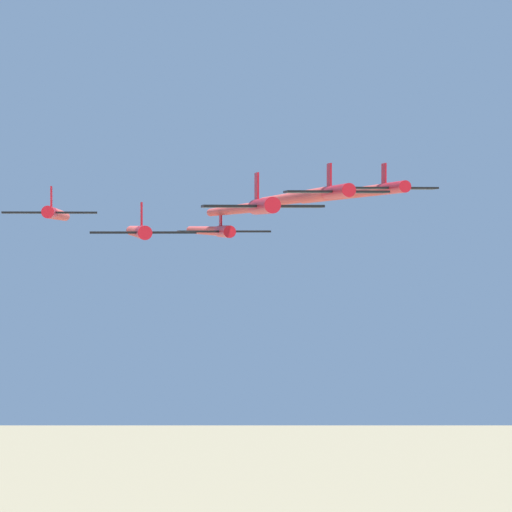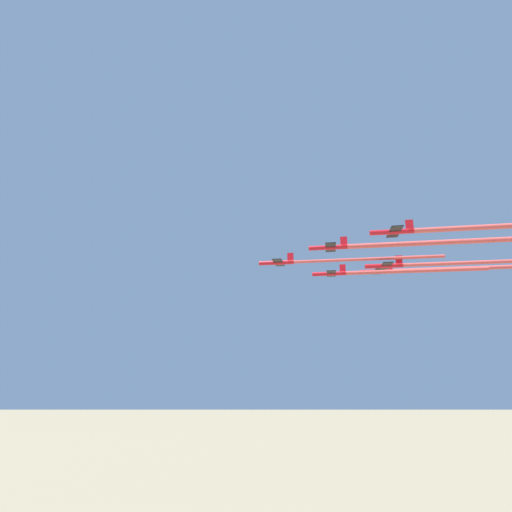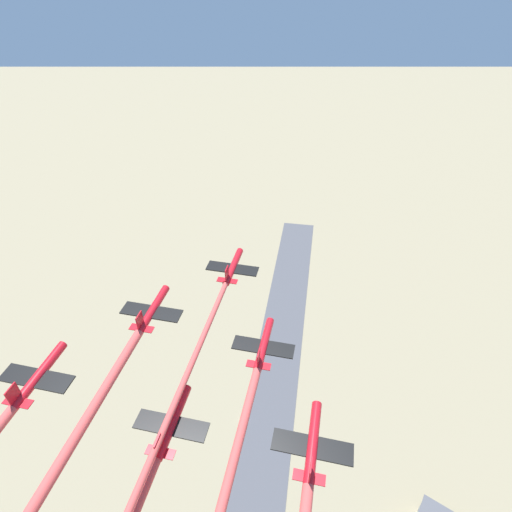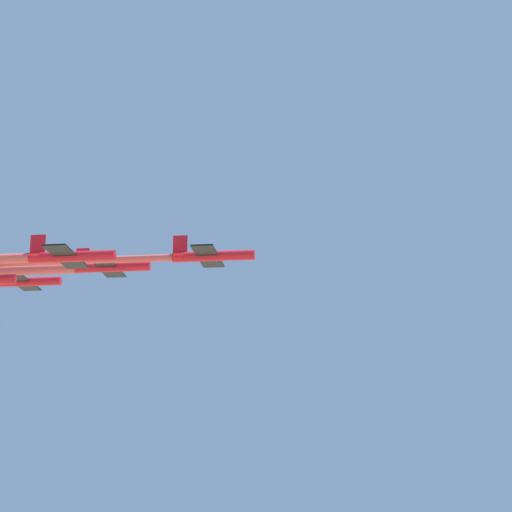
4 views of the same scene
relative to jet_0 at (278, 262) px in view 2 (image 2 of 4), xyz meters
The scene contains 11 objects.
jet_0 is the anchor object (origin of this frame).
jet_1 18.18m from the jet_0, behind, with size 10.43×10.16×3.54m.
jet_2 18.24m from the jet_0, 127.73° to the right, with size 10.43×10.16×3.54m.
jet_3 36.30m from the jet_0, behind, with size 10.43×10.16×3.54m.
jet_4 31.29m from the jet_0, 158.20° to the right, with size 10.43×10.16×3.54m.
jet_5 36.22m from the jet_0, 127.73° to the right, with size 10.43×10.16×3.54m.
smoke_trail_0 26.20m from the jet_0, 158.20° to the right, with size 39.99×16.69×0.89m.
smoke_trail_1 45.14m from the jet_0, 169.94° to the right, with size 44.54×18.86×1.33m.
smoke_trail_2 42.23m from the jet_0, 145.62° to the right, with size 38.90×16.51×1.22m.
smoke_trail_4 58.70m from the jet_0, 158.20° to the right, with size 42.37×17.77×1.05m.
smoke_trail_5 63.74m from the jet_0, 141.46° to the right, with size 46.86×19.76×1.30m.
Camera 2 is at (-113.35, 61.88, 140.41)m, focal length 28.00 mm.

